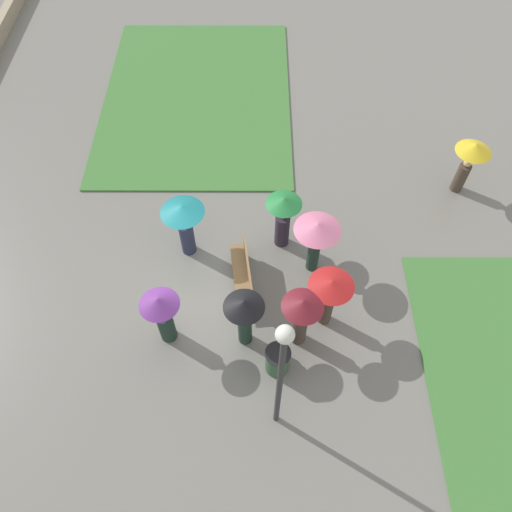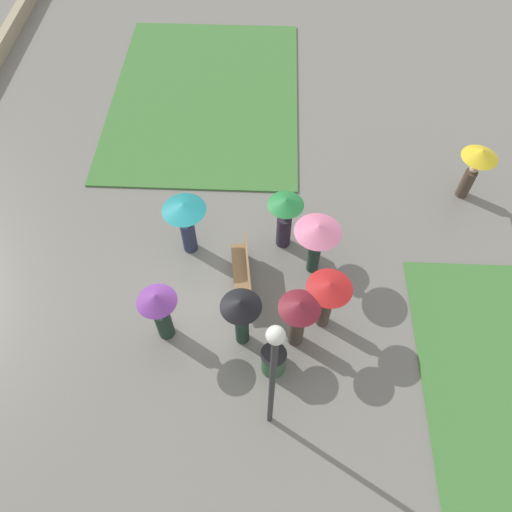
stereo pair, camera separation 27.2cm
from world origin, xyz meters
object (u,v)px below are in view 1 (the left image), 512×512
Objects in this scene: lamp_post at (281,370)px; crowd_person_pink at (317,234)px; trash_bin at (277,360)px; crowd_person_teal at (184,220)px; crowd_person_black at (244,313)px; park_bench at (244,274)px; crowd_person_green at (283,216)px; lone_walker_far_path at (470,157)px; crowd_person_maroon at (301,314)px; crowd_person_red at (330,293)px; crowd_person_purple at (162,312)px.

lamp_post is 2.38× the size of crowd_person_pink.
trash_bin is 4.26m from crowd_person_teal.
crowd_person_pink is (-2.15, 1.76, 0.13)m from crowd_person_black.
crowd_person_teal is (-1.09, -1.55, 0.84)m from park_bench.
crowd_person_teal is 3.40m from crowd_person_pink.
crowd_person_green is at bearing -83.41° from crowd_person_pink.
park_bench is 7.26m from lone_walker_far_path.
park_bench is 2.13m from crowd_person_pink.
crowd_person_maroon is 0.99× the size of crowd_person_teal.
crowd_person_maroon is 2.19m from crowd_person_pink.
lamp_post reaches higher than crowd_person_red.
crowd_person_purple is at bearing 115.63° from crowd_person_green.
trash_bin is at bearing 145.52° from crowd_person_purple.
lamp_post is 2.46× the size of crowd_person_red.
park_bench is 0.45× the size of lamp_post.
lone_walker_far_path is (-4.45, 4.34, 0.00)m from crowd_person_red.
crowd_person_black is 1.02× the size of crowd_person_purple.
trash_bin is 3.79m from crowd_person_green.
crowd_person_green is at bearing 136.34° from park_bench.
crowd_person_black is at bearing -166.71° from crowd_person_red.
crowd_person_black reaches higher than crowd_person_red.
crowd_person_green is at bearing 97.70° from crowd_person_teal.
crowd_person_pink is 1.04× the size of lone_walker_far_path.
park_bench is 1.08× the size of crowd_person_purple.
crowd_person_pink is at bearing 82.14° from crowd_person_teal.
crowd_person_purple is 3.89m from crowd_person_red.
crowd_person_teal is at bearing 94.61° from crowd_person_black.
lamp_post reaches higher than lone_walker_far_path.
crowd_person_pink reaches higher than crowd_person_teal.
lamp_post is at bearing -119.00° from crowd_person_red.
lamp_post is at bearing 38.41° from crowd_person_pink.
trash_bin is at bearing -65.78° from crowd_person_maroon.
park_bench is at bearing 93.81° from lone_walker_far_path.
crowd_person_purple is at bearing -5.08° from crowd_person_teal.
crowd_person_teal reaches higher than lone_walker_far_path.
crowd_person_maroon is at bearing 48.52° from crowd_person_teal.
crowd_person_pink is (-2.07, 3.65, 0.25)m from crowd_person_purple.
crowd_person_red is 4.16m from crowd_person_teal.
crowd_person_teal is at bearing -145.49° from trash_bin.
crowd_person_black is at bearing -133.86° from trash_bin.
lamp_post is 5.42m from crowd_person_teal.
crowd_person_teal reaches higher than trash_bin.
trash_bin is at bearing 35.84° from crowd_person_teal.
crowd_person_pink reaches higher than lone_walker_far_path.
crowd_person_green is 0.98× the size of crowd_person_teal.
lone_walker_far_path is at bearing 12.41° from crowd_person_black.
crowd_person_red is at bearing 169.65° from crowd_person_purple.
crowd_person_black is at bearing 160.20° from crowd_person_purple.
crowd_person_purple is at bearing -121.82° from crowd_person_maroon.
park_bench is 2.45× the size of trash_bin.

